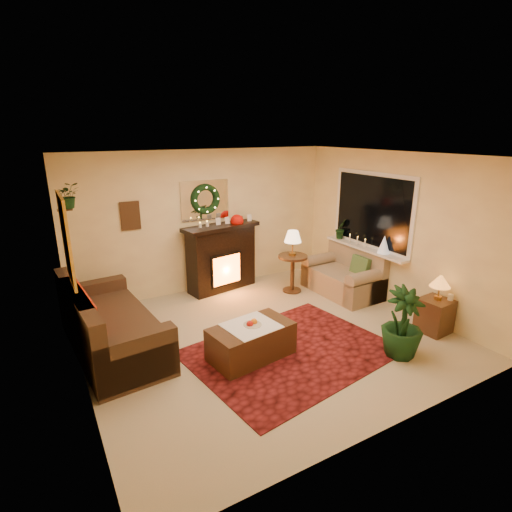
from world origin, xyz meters
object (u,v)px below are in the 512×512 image
loveseat (343,272)px  end_table_square (435,315)px  coffee_table (251,343)px  sofa (112,321)px  side_table_round (292,275)px  fireplace (221,261)px

loveseat → end_table_square: loveseat is taller
end_table_square → coffee_table: 2.84m
sofa → side_table_round: sofa is taller
loveseat → side_table_round: (-0.76, 0.52, -0.09)m
sofa → loveseat: (4.10, -0.01, -0.01)m
loveseat → sofa: bearing=178.5°
sofa → coffee_table: sofa is taller
fireplace → end_table_square: bearing=-66.6°
sofa → fireplace: bearing=25.3°
side_table_round → end_table_square: 2.55m
sofa → fireplace: fireplace is taller
fireplace → coffee_table: 2.54m
loveseat → coffee_table: loveseat is taller
loveseat → side_table_round: loveseat is taller
fireplace → side_table_round: bearing=-45.4°
side_table_round → fireplace: bearing=144.3°
loveseat → end_table_square: bearing=-85.2°
side_table_round → loveseat: bearing=-34.5°
fireplace → loveseat: 2.27m
coffee_table → loveseat: bearing=15.5°
fireplace → coffee_table: (-0.70, -2.42, -0.34)m
side_table_round → end_table_square: (0.96, -2.36, -0.05)m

